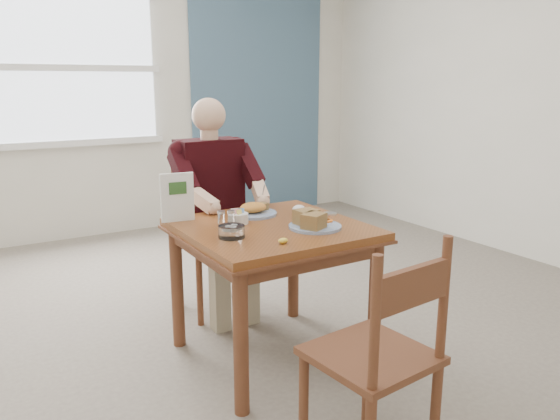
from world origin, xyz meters
TOP-DOWN VIEW (x-y plane):
  - floor at (0.00, 0.00)m, footprint 6.00×6.00m
  - wall_back at (0.00, 3.00)m, footprint 5.50×0.00m
  - accent_panel at (1.60, 2.98)m, footprint 1.60×0.02m
  - lemon_wedge at (-0.12, -0.31)m, footprint 0.06×0.05m
  - napkin at (0.26, 0.14)m, footprint 0.08×0.07m
  - metal_dish at (0.40, 0.03)m, footprint 0.09×0.09m
  - window at (-0.40, 2.97)m, footprint 1.72×0.04m
  - table at (0.00, 0.00)m, footprint 0.92×0.92m
  - chair_far at (0.00, 0.80)m, footprint 0.42×0.42m
  - chair_near at (-0.11, -0.99)m, footprint 0.46×0.46m
  - diner at (0.00, 0.71)m, footprint 0.53×0.56m
  - near_plate at (0.15, -0.16)m, footprint 0.34×0.34m
  - far_plate at (0.03, 0.25)m, footprint 0.31×0.31m
  - caddy at (-0.13, 0.12)m, footprint 0.12×0.12m
  - shakers at (-0.22, 0.09)m, footprint 0.10×0.07m
  - creamer at (-0.28, -0.10)m, footprint 0.14×0.14m
  - menu at (-0.39, 0.33)m, footprint 0.18×0.04m

SIDE VIEW (x-z plane):
  - floor at x=0.00m, z-range 0.00..0.00m
  - chair_far at x=0.00m, z-range 0.00..0.95m
  - chair_near at x=-0.11m, z-range 0.00..0.95m
  - table at x=0.00m, z-range 0.26..1.01m
  - metal_dish at x=0.40m, z-range 0.75..0.76m
  - lemon_wedge at x=-0.12m, z-range 0.75..0.78m
  - napkin at x=0.26m, z-range 0.75..0.80m
  - far_plate at x=0.03m, z-range 0.74..0.81m
  - caddy at x=-0.13m, z-range 0.74..0.82m
  - creamer at x=-0.28m, z-range 0.75..0.81m
  - near_plate at x=0.15m, z-range 0.74..0.83m
  - shakers at x=-0.22m, z-range 0.75..0.84m
  - diner at x=0.00m, z-range 0.12..1.50m
  - menu at x=-0.39m, z-range 0.75..1.01m
  - accent_panel at x=1.60m, z-range 0.00..2.80m
  - wall_back at x=0.00m, z-range -1.35..4.15m
  - window at x=-0.40m, z-range 0.89..2.31m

